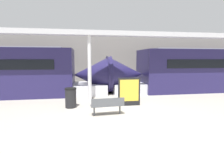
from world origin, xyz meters
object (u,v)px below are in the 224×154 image
Objects in this scene: trash_bin at (71,98)px; bench_near at (108,105)px; poster_board at (129,92)px; support_column_near at (90,69)px.

bench_near is at bearing -42.63° from trash_bin.
trash_bin is at bearing 177.57° from poster_board.
trash_bin is at bearing 133.06° from bench_near.
bench_near is 0.39× the size of support_column_near.
poster_board reaches higher than bench_near.
support_column_near reaches higher than bench_near.
trash_bin is (-1.66, 1.52, 0.02)m from bench_near.
bench_near is 2.25m from trash_bin.
bench_near is at bearing -77.10° from support_column_near.
poster_board is at bearing 42.57° from bench_near.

